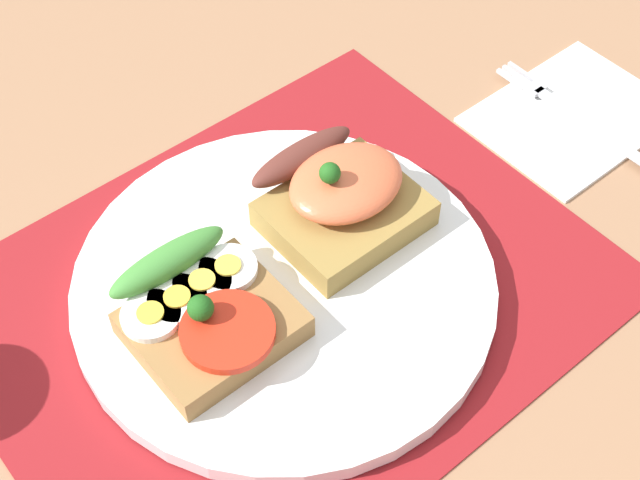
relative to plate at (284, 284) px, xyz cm
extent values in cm
cube|color=#996D4C|center=(0.00, 0.00, -2.55)|extent=(120.00, 90.00, 3.20)
cube|color=maroon|center=(0.00, 0.00, -0.80)|extent=(39.54, 31.59, 0.30)
cylinder|color=white|center=(0.00, 0.00, 0.00)|extent=(27.31, 27.31, 1.31)
cube|color=olive|center=(-5.92, -0.59, 1.58)|extent=(9.35, 8.09, 1.85)
cylinder|color=red|center=(-5.89, -2.24, 2.81)|extent=(5.66, 5.66, 0.60)
ellipsoid|color=#418735|center=(-5.92, 3.86, 3.41)|extent=(8.23, 2.20, 1.80)
sphere|color=#1E5919|center=(-6.52, -0.59, 3.91)|extent=(1.60, 1.60, 1.60)
cylinder|color=white|center=(-8.72, 1.57, 2.76)|extent=(3.64, 3.64, 0.50)
cylinder|color=yellow|center=(-8.72, 1.57, 3.09)|extent=(1.64, 1.64, 0.16)
cylinder|color=white|center=(-6.85, 1.53, 2.76)|extent=(3.64, 3.64, 0.50)
cylinder|color=yellow|center=(-6.85, 1.53, 3.09)|extent=(1.64, 1.64, 0.16)
cylinder|color=white|center=(-4.98, 1.60, 2.76)|extent=(3.64, 3.64, 0.50)
cylinder|color=yellow|center=(-4.98, 1.60, 3.09)|extent=(1.64, 1.64, 0.16)
cylinder|color=white|center=(-3.11, 1.50, 2.76)|extent=(3.64, 3.64, 0.50)
cylinder|color=yellow|center=(-3.11, 1.50, 3.09)|extent=(1.64, 1.64, 0.16)
cube|color=olive|center=(5.92, 0.97, 1.70)|extent=(9.76, 8.07, 2.10)
ellipsoid|color=#E0633C|center=(6.50, 1.55, 3.87)|extent=(8.00, 6.45, 2.23)
ellipsoid|color=#5A2921|center=(5.92, 5.40, 3.65)|extent=(8.30, 2.20, 1.80)
sphere|color=#1E5919|center=(5.12, 1.57, 5.68)|extent=(1.40, 1.40, 1.40)
cube|color=white|center=(27.37, -1.07, -0.65)|extent=(14.53, 11.10, 0.60)
cube|color=#B7B7BC|center=(26.99, -3.31, -0.19)|extent=(0.80, 11.18, 0.32)
cube|color=#B7B7BC|center=(26.99, 2.48, -0.19)|extent=(1.50, 1.20, 0.32)
cube|color=#B7B7BC|center=(26.34, 4.48, -0.19)|extent=(0.32, 2.80, 0.32)
cube|color=#B7B7BC|center=(26.99, 4.48, -0.19)|extent=(0.32, 2.80, 0.32)
cube|color=#B7B7BC|center=(27.64, 4.48, -0.19)|extent=(0.32, 2.80, 0.32)
camera|label=1|loc=(-20.64, -28.37, 47.13)|focal=51.04mm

